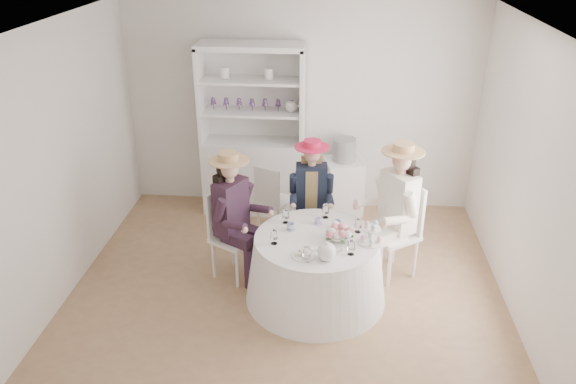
{
  "coord_description": "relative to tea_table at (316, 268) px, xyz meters",
  "views": [
    {
      "loc": [
        0.44,
        -4.96,
        3.52
      ],
      "look_at": [
        0.0,
        0.1,
        1.05
      ],
      "focal_mm": 35.0,
      "sensor_mm": 36.0,
      "label": 1
    }
  ],
  "objects": [
    {
      "name": "stemware_set",
      "position": [
        0.0,
        -0.0,
        0.43
      ],
      "size": [
        0.89,
        0.93,
        0.15
      ],
      "color": "white",
      "rests_on": "tea_table"
    },
    {
      "name": "teacup_b",
      "position": [
        -0.0,
        0.28,
        0.39
      ],
      "size": [
        0.08,
        0.08,
        0.06
      ],
      "primitive_type": "imported",
      "rotation": [
        0.0,
        0.0,
        -0.33
      ],
      "color": "white",
      "rests_on": "tea_table"
    },
    {
      "name": "wall_back",
      "position": [
        -0.31,
        2.2,
        1.0
      ],
      "size": [
        4.5,
        0.0,
        4.5
      ],
      "primitive_type": "plane",
      "rotation": [
        1.57,
        0.0,
        0.0
      ],
      "color": "silver",
      "rests_on": "ground"
    },
    {
      "name": "teacup_c",
      "position": [
        0.2,
        0.21,
        0.39
      ],
      "size": [
        0.12,
        0.12,
        0.07
      ],
      "primitive_type": "imported",
      "rotation": [
        0.0,
        0.0,
        -0.38
      ],
      "color": "white",
      "rests_on": "tea_table"
    },
    {
      "name": "side_table",
      "position": [
        0.27,
        1.95,
        0.01
      ],
      "size": [
        0.57,
        0.57,
        0.73
      ],
      "primitive_type": "cube",
      "rotation": [
        0.0,
        0.0,
        0.26
      ],
      "color": "silver",
      "rests_on": "ground"
    },
    {
      "name": "sandwich_plate",
      "position": [
        -0.11,
        -0.34,
        0.37
      ],
      "size": [
        0.23,
        0.23,
        0.05
      ],
      "rotation": [
        0.0,
        0.0,
        -0.04
      ],
      "color": "white",
      "rests_on": "tea_table"
    },
    {
      "name": "cupcake_stand",
      "position": [
        0.53,
        -0.05,
        0.44
      ],
      "size": [
        0.24,
        0.24,
        0.22
      ],
      "rotation": [
        0.0,
        0.0,
        -0.2
      ],
      "color": "white",
      "rests_on": "tea_table"
    },
    {
      "name": "guest_right",
      "position": [
        0.8,
        0.49,
        0.51
      ],
      "size": [
        0.66,
        0.62,
        1.53
      ],
      "rotation": [
        0.0,
        0.0,
        -0.96
      ],
      "color": "silver",
      "rests_on": "ground"
    },
    {
      "name": "teacup_a",
      "position": [
        -0.27,
        0.13,
        0.39
      ],
      "size": [
        0.09,
        0.09,
        0.06
      ],
      "primitive_type": "imported",
      "rotation": [
        0.0,
        0.0,
        -0.09
      ],
      "color": "white",
      "rests_on": "tea_table"
    },
    {
      "name": "spare_chair",
      "position": [
        -0.59,
        1.28,
        0.14
      ],
      "size": [
        0.51,
        0.51,
        0.91
      ],
      "rotation": [
        0.0,
        0.0,
        2.65
      ],
      "color": "silver",
      "rests_on": "ground"
    },
    {
      "name": "hatbox",
      "position": [
        0.27,
        1.95,
        0.52
      ],
      "size": [
        0.37,
        0.37,
        0.3
      ],
      "primitive_type": "cylinder",
      "rotation": [
        0.0,
        0.0,
        -0.31
      ],
      "color": "black",
      "rests_on": "side_table"
    },
    {
      "name": "flower_bowl",
      "position": [
        0.21,
        -0.02,
        0.38
      ],
      "size": [
        0.29,
        0.29,
        0.06
      ],
      "primitive_type": "imported",
      "rotation": [
        0.0,
        0.0,
        0.38
      ],
      "color": "white",
      "rests_on": "tea_table"
    },
    {
      "name": "ground",
      "position": [
        -0.31,
        0.2,
        -0.35
      ],
      "size": [
        4.5,
        4.5,
        0.0
      ],
      "primitive_type": "plane",
      "color": "#8E6A47",
      "rests_on": "ground"
    },
    {
      "name": "guest_left",
      "position": [
        -0.88,
        0.32,
        0.46
      ],
      "size": [
        0.61,
        0.56,
        1.44
      ],
      "rotation": [
        0.0,
        0.0,
        1.05
      ],
      "color": "silver",
      "rests_on": "ground"
    },
    {
      "name": "flower_arrangement",
      "position": [
        0.21,
        -0.04,
        0.45
      ],
      "size": [
        0.21,
        0.2,
        0.08
      ],
      "rotation": [
        0.0,
        0.0,
        -0.33
      ],
      "color": "#E1707E",
      "rests_on": "tea_table"
    },
    {
      "name": "wall_right",
      "position": [
        1.94,
        0.2,
        1.0
      ],
      "size": [
        0.0,
        4.5,
        4.5
      ],
      "primitive_type": "plane",
      "rotation": [
        1.57,
        0.0,
        -1.57
      ],
      "color": "silver",
      "rests_on": "ground"
    },
    {
      "name": "ceiling",
      "position": [
        -0.31,
        0.2,
        2.35
      ],
      "size": [
        4.5,
        4.5,
        0.0
      ],
      "primitive_type": "plane",
      "rotation": [
        3.14,
        0.0,
        0.0
      ],
      "color": "white",
      "rests_on": "wall_back"
    },
    {
      "name": "wall_left",
      "position": [
        -2.56,
        0.2,
        1.0
      ],
      "size": [
        0.0,
        4.5,
        4.5
      ],
      "primitive_type": "plane",
      "rotation": [
        1.57,
        0.0,
        1.57
      ],
      "color": "silver",
      "rests_on": "ground"
    },
    {
      "name": "guest_mid",
      "position": [
        -0.1,
        0.94,
        0.42
      ],
      "size": [
        0.5,
        0.52,
        1.36
      ],
      "rotation": [
        0.0,
        0.0,
        0.07
      ],
      "color": "silver",
      "rests_on": "ground"
    },
    {
      "name": "hutch",
      "position": [
        -0.9,
        1.93,
        0.43
      ],
      "size": [
        1.47,
        0.93,
        2.2
      ],
      "rotation": [
        0.0,
        0.0,
        -0.36
      ],
      "color": "silver",
      "rests_on": "ground"
    },
    {
      "name": "table_teapot",
      "position": [
        0.11,
        -0.38,
        0.44
      ],
      "size": [
        0.25,
        0.18,
        0.19
      ],
      "rotation": [
        0.0,
        0.0,
        0.42
      ],
      "color": "white",
      "rests_on": "tea_table"
    },
    {
      "name": "tea_table",
      "position": [
        0.0,
        0.0,
        0.0
      ],
      "size": [
        1.43,
        1.43,
        0.71
      ],
      "rotation": [
        0.0,
        0.0,
        0.21
      ],
      "color": "white",
      "rests_on": "ground"
    },
    {
      "name": "wall_front",
      "position": [
        -0.31,
        -1.8,
        1.0
      ],
      "size": [
        4.5,
        0.0,
        4.5
      ],
      "primitive_type": "plane",
      "rotation": [
        -1.57,
        0.0,
        0.0
      ],
      "color": "silver",
      "rests_on": "ground"
    }
  ]
}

